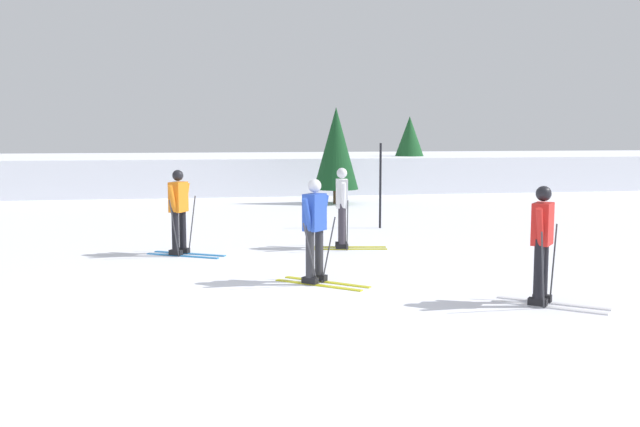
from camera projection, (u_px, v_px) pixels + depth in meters
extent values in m
plane|color=white|center=(240.00, 315.00, 9.81)|extent=(120.00, 120.00, 0.00)
cube|color=white|center=(205.00, 172.00, 31.19)|extent=(80.00, 8.81, 1.42)
cube|color=gold|center=(348.00, 247.00, 15.51)|extent=(1.59, 0.34, 0.02)
cube|color=gold|center=(349.00, 249.00, 15.23)|extent=(1.59, 0.34, 0.02)
cube|color=black|center=(341.00, 244.00, 15.50)|extent=(0.28, 0.16, 0.10)
cube|color=black|center=(342.00, 246.00, 15.22)|extent=(0.28, 0.16, 0.10)
cylinder|color=#38333D|center=(341.00, 222.00, 15.45)|extent=(0.14, 0.14, 0.85)
cylinder|color=#38333D|center=(342.00, 224.00, 15.17)|extent=(0.14, 0.14, 0.85)
cube|color=white|center=(342.00, 194.00, 15.24)|extent=(0.30, 0.41, 0.60)
cylinder|color=white|center=(342.00, 193.00, 15.49)|extent=(0.13, 0.27, 0.55)
cylinder|color=white|center=(343.00, 195.00, 14.99)|extent=(0.13, 0.27, 0.55)
sphere|color=silver|center=(342.00, 173.00, 15.19)|extent=(0.22, 0.22, 0.22)
cylinder|color=#38383D|center=(346.00, 221.00, 15.67)|extent=(0.07, 0.28, 1.08)
cylinder|color=#38383D|center=(347.00, 226.00, 14.95)|extent=(0.07, 0.28, 1.08)
cube|color=#237AC6|center=(190.00, 254.00, 14.67)|extent=(1.43, 0.89, 0.02)
cube|color=#237AC6|center=(182.00, 256.00, 14.41)|extent=(1.43, 0.89, 0.02)
cube|color=black|center=(183.00, 250.00, 14.72)|extent=(0.28, 0.24, 0.10)
cube|color=black|center=(176.00, 252.00, 14.45)|extent=(0.28, 0.24, 0.10)
cylinder|color=black|center=(183.00, 227.00, 14.66)|extent=(0.14, 0.14, 0.85)
cylinder|color=black|center=(175.00, 229.00, 14.40)|extent=(0.14, 0.14, 0.85)
cube|color=orange|center=(178.00, 197.00, 14.46)|extent=(0.40, 0.45, 0.60)
cylinder|color=orange|center=(186.00, 197.00, 14.69)|extent=(0.21, 0.27, 0.55)
cylinder|color=orange|center=(172.00, 199.00, 14.22)|extent=(0.21, 0.27, 0.55)
sphere|color=black|center=(178.00, 175.00, 14.41)|extent=(0.22, 0.22, 0.22)
cylinder|color=#38383D|center=(192.00, 225.00, 14.81)|extent=(0.19, 0.29, 1.16)
cylinder|color=#38383D|center=(174.00, 229.00, 14.18)|extent=(0.19, 0.29, 1.16)
cube|color=gold|center=(327.00, 282.00, 11.92)|extent=(1.26, 1.13, 0.02)
cube|color=gold|center=(318.00, 285.00, 11.68)|extent=(1.26, 1.13, 0.02)
cube|color=black|center=(319.00, 277.00, 11.99)|extent=(0.27, 0.26, 0.10)
cube|color=black|center=(310.00, 280.00, 11.76)|extent=(0.27, 0.26, 0.10)
cylinder|color=#2D2D33|center=(319.00, 249.00, 11.94)|extent=(0.14, 0.14, 0.85)
cylinder|color=#2D2D33|center=(310.00, 251.00, 11.70)|extent=(0.14, 0.14, 0.85)
cube|color=#284CB7|center=(315.00, 212.00, 11.75)|extent=(0.43, 0.44, 0.60)
cylinder|color=#284CB7|center=(324.00, 212.00, 11.95)|extent=(0.24, 0.25, 0.55)
cylinder|color=#284CB7|center=(307.00, 215.00, 11.53)|extent=(0.24, 0.25, 0.55)
sphere|color=silver|center=(315.00, 186.00, 11.70)|extent=(0.22, 0.22, 0.22)
cylinder|color=#38383D|center=(329.00, 250.00, 12.01)|extent=(0.31, 0.34, 1.06)
cylinder|color=#38383D|center=(311.00, 255.00, 11.53)|extent=(0.31, 0.34, 1.06)
cube|color=silver|center=(553.00, 303.00, 10.46)|extent=(1.29, 1.09, 0.02)
cube|color=silver|center=(548.00, 307.00, 10.22)|extent=(1.29, 1.09, 0.02)
cube|color=black|center=(542.00, 298.00, 10.53)|extent=(0.28, 0.26, 0.10)
cube|color=black|center=(538.00, 302.00, 10.29)|extent=(0.28, 0.26, 0.10)
cylinder|color=black|center=(543.00, 266.00, 10.47)|extent=(0.14, 0.14, 0.85)
cylinder|color=black|center=(539.00, 269.00, 10.23)|extent=(0.14, 0.14, 0.85)
cube|color=red|center=(543.00, 224.00, 10.28)|extent=(0.43, 0.45, 0.60)
cylinder|color=red|center=(548.00, 223.00, 10.49)|extent=(0.23, 0.25, 0.55)
cylinder|color=red|center=(540.00, 227.00, 10.06)|extent=(0.23, 0.25, 0.55)
sphere|color=black|center=(544.00, 194.00, 10.23)|extent=(0.22, 0.22, 0.22)
cylinder|color=#38383D|center=(553.00, 263.00, 10.60)|extent=(0.22, 0.26, 1.13)
cylinder|color=#38383D|center=(543.00, 271.00, 10.01)|extent=(0.22, 0.26, 1.13)
cylinder|color=black|center=(380.00, 186.00, 18.49)|extent=(0.06, 0.06, 2.17)
cylinder|color=#513823|center=(336.00, 196.00, 24.79)|extent=(0.19, 0.19, 0.50)
cone|color=#14421E|center=(336.00, 148.00, 24.60)|extent=(1.53, 1.53, 2.77)
cylinder|color=#513823|center=(409.00, 183.00, 30.74)|extent=(0.26, 0.26, 0.58)
cone|color=#194C23|center=(409.00, 146.00, 30.57)|extent=(1.80, 1.80, 2.50)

